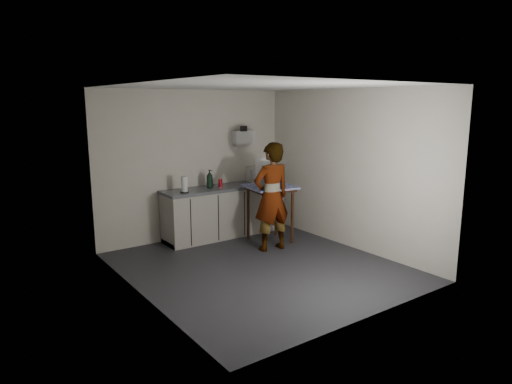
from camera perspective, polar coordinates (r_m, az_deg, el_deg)
ground at (r=6.80m, az=0.58°, el=-9.34°), size 4.00×4.00×0.00m
wall_back at (r=8.14m, az=-7.71°, el=3.41°), size 3.60×0.02×2.60m
wall_right at (r=7.65m, az=11.51°, el=2.79°), size 0.02×4.00×2.60m
wall_left at (r=5.62m, az=-14.32°, el=-0.30°), size 0.02×4.00×2.60m
ceiling at (r=6.38m, az=0.62°, el=13.06°), size 3.60×4.00×0.01m
kitchen_counter at (r=8.25m, az=-4.14°, el=-2.60°), size 2.24×0.62×0.91m
wall_shelf at (r=8.54m, az=-1.59°, el=6.88°), size 0.42×0.18×0.37m
side_table at (r=7.81m, az=1.76°, el=-0.11°), size 0.86×0.86×0.98m
standing_man at (r=7.36m, az=1.95°, el=-0.62°), size 0.68×0.47×1.77m
soap_bottle at (r=7.99m, az=-5.82°, el=1.64°), size 0.16×0.16×0.32m
soda_can at (r=8.13m, az=-4.47°, el=1.16°), size 0.07×0.07×0.13m
dark_bottle at (r=8.06m, az=-5.77°, el=1.41°), size 0.07×0.07×0.23m
paper_towel at (r=7.65m, az=-8.94°, el=0.88°), size 0.15×0.15×0.27m
dish_rack at (r=8.61m, az=0.20°, el=1.75°), size 0.42×0.31×0.29m
bakery_box at (r=7.73m, az=1.35°, el=1.52°), size 0.44×0.45×0.47m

